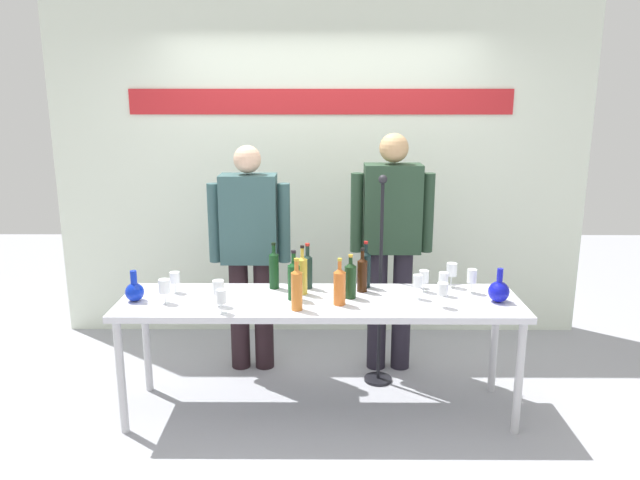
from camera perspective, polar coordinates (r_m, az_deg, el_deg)
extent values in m
plane|color=#9C9DA5|center=(4.13, -0.01, -15.68)|extent=(10.00, 10.00, 0.00)
cube|color=white|center=(5.05, 0.09, 7.76)|extent=(4.39, 0.10, 3.00)
cube|color=red|center=(4.97, 0.09, 12.88)|extent=(3.07, 0.01, 0.20)
cube|color=silver|center=(3.82, -0.01, -5.88)|extent=(2.51, 0.64, 0.04)
cylinder|color=silver|center=(3.91, -18.21, -12.18)|extent=(0.05, 0.05, 0.73)
cylinder|color=silver|center=(3.90, 18.21, -12.27)|extent=(0.05, 0.05, 0.73)
cylinder|color=silver|center=(4.38, -16.01, -9.16)|extent=(0.05, 0.05, 0.73)
cylinder|color=silver|center=(4.37, 16.08, -9.23)|extent=(0.05, 0.05, 0.73)
sphere|color=#0D28B8|center=(3.93, -17.04, -4.71)|extent=(0.12, 0.12, 0.12)
cylinder|color=#0D28B8|center=(3.90, -17.13, -3.41)|extent=(0.04, 0.04, 0.09)
sphere|color=#1115B5|center=(3.90, 16.46, -4.69)|extent=(0.13, 0.13, 0.13)
cylinder|color=#1115B5|center=(3.87, 16.57, -3.25)|extent=(0.04, 0.04, 0.09)
cylinder|color=black|center=(4.58, -7.56, -6.99)|extent=(0.14, 0.14, 0.83)
cylinder|color=black|center=(4.56, -5.31, -7.03)|extent=(0.14, 0.14, 0.83)
cube|color=#355658|center=(4.37, -6.70, 2.00)|extent=(0.40, 0.22, 0.64)
cylinder|color=#355658|center=(4.41, -9.91, 1.59)|extent=(0.09, 0.09, 0.57)
cylinder|color=#355658|center=(4.35, -3.41, 1.60)|extent=(0.09, 0.09, 0.57)
sphere|color=beige|center=(4.30, -6.86, 7.56)|extent=(0.20, 0.20, 0.20)
cylinder|color=#221E29|center=(4.54, 5.39, -6.59)|extent=(0.14, 0.14, 0.91)
cylinder|color=#221E29|center=(4.56, 7.68, -6.57)|extent=(0.14, 0.14, 0.91)
cube|color=#263F2C|center=(4.35, 6.81, 2.96)|extent=(0.40, 0.22, 0.63)
cylinder|color=#263F2C|center=(4.33, 3.48, 2.57)|extent=(0.09, 0.09, 0.57)
cylinder|color=#263F2C|center=(4.39, 10.08, 2.53)|extent=(0.09, 0.09, 0.57)
sphere|color=tan|center=(4.29, 6.98, 8.60)|extent=(0.21, 0.21, 0.21)
cylinder|color=black|center=(3.94, 3.99, -3.43)|extent=(0.07, 0.07, 0.20)
cone|color=black|center=(3.90, 4.02, -1.84)|extent=(0.07, 0.07, 0.03)
cylinder|color=black|center=(3.90, 4.02, -1.50)|extent=(0.02, 0.02, 0.07)
cylinder|color=black|center=(3.89, 4.03, -0.87)|extent=(0.03, 0.03, 0.02)
cylinder|color=orange|center=(3.60, -2.20, -4.86)|extent=(0.07, 0.07, 0.23)
cone|color=orange|center=(3.56, -2.22, -2.92)|extent=(0.07, 0.07, 0.03)
cylinder|color=orange|center=(3.55, -2.22, -2.55)|extent=(0.03, 0.03, 0.07)
cylinder|color=gold|center=(3.54, -2.23, -1.87)|extent=(0.03, 0.03, 0.02)
cylinder|color=#103817|center=(4.00, -4.35, -2.98)|extent=(0.06, 0.06, 0.23)
cone|color=#103817|center=(3.96, -4.38, -1.25)|extent=(0.06, 0.06, 0.03)
cylinder|color=#103817|center=(3.96, -4.39, -0.95)|extent=(0.02, 0.02, 0.07)
cylinder|color=black|center=(3.95, -4.40, -0.37)|extent=(0.03, 0.03, 0.02)
cylinder|color=#114119|center=(3.78, -2.48, -4.02)|extent=(0.08, 0.08, 0.22)
cone|color=#114119|center=(3.75, -2.50, -2.24)|extent=(0.08, 0.08, 0.03)
cylinder|color=#114119|center=(3.74, -2.50, -1.83)|extent=(0.03, 0.03, 0.08)
cylinder|color=black|center=(3.72, -2.51, -1.11)|extent=(0.03, 0.03, 0.02)
cylinder|color=#143215|center=(3.81, 2.87, -3.98)|extent=(0.07, 0.07, 0.21)
cone|color=#143215|center=(3.78, 2.89, -2.32)|extent=(0.07, 0.07, 0.03)
cylinder|color=#143215|center=(3.77, 2.90, -2.06)|extent=(0.02, 0.02, 0.06)
cylinder|color=gold|center=(3.76, 2.90, -1.50)|extent=(0.03, 0.03, 0.02)
cylinder|color=#D06525|center=(3.69, 1.85, -4.58)|extent=(0.07, 0.07, 0.20)
cone|color=#D06525|center=(3.66, 1.86, -2.88)|extent=(0.07, 0.07, 0.03)
cylinder|color=#D06525|center=(3.65, 1.86, -2.52)|extent=(0.02, 0.02, 0.07)
cylinder|color=gold|center=(3.64, 1.87, -1.85)|extent=(0.03, 0.03, 0.02)
cylinder|color=black|center=(4.02, 4.30, -2.93)|extent=(0.07, 0.07, 0.22)
cone|color=black|center=(3.99, 4.33, -1.24)|extent=(0.07, 0.07, 0.03)
cylinder|color=black|center=(3.98, 4.34, -0.88)|extent=(0.02, 0.02, 0.08)
cylinder|color=#AF1C19|center=(3.97, 4.35, -0.24)|extent=(0.03, 0.03, 0.02)
cylinder|color=gold|center=(3.88, -1.67, -3.48)|extent=(0.06, 0.06, 0.23)
cone|color=gold|center=(3.84, -1.68, -1.69)|extent=(0.06, 0.06, 0.03)
cylinder|color=gold|center=(3.84, -1.69, -1.31)|extent=(0.02, 0.02, 0.08)
cylinder|color=black|center=(3.82, -1.69, -0.64)|extent=(0.03, 0.03, 0.02)
cylinder|color=#192F27|center=(3.99, -1.18, -3.11)|extent=(0.06, 0.06, 0.21)
cone|color=#192F27|center=(3.96, -1.19, -1.52)|extent=(0.06, 0.06, 0.03)
cylinder|color=#192F27|center=(3.95, -1.19, -1.11)|extent=(0.03, 0.03, 0.08)
cylinder|color=#AA221A|center=(3.94, -1.19, -0.43)|extent=(0.03, 0.03, 0.02)
cylinder|color=white|center=(3.63, -9.21, -6.77)|extent=(0.06, 0.06, 0.00)
cylinder|color=white|center=(3.62, -9.23, -6.31)|extent=(0.01, 0.01, 0.06)
cylinder|color=white|center=(3.59, -9.27, -5.25)|extent=(0.06, 0.06, 0.08)
cylinder|color=white|center=(3.75, -9.47, -6.11)|extent=(0.05, 0.05, 0.00)
cylinder|color=white|center=(3.73, -9.50, -5.57)|extent=(0.01, 0.01, 0.07)
cylinder|color=white|center=(3.71, -9.55, -4.41)|extent=(0.07, 0.07, 0.09)
cylinder|color=white|center=(3.86, -14.34, -5.75)|extent=(0.06, 0.06, 0.00)
cylinder|color=white|center=(3.85, -14.37, -5.28)|extent=(0.01, 0.01, 0.06)
cylinder|color=white|center=(3.83, -14.43, -4.22)|extent=(0.07, 0.07, 0.08)
cylinder|color=white|center=(4.04, -13.42, -4.80)|extent=(0.06, 0.06, 0.00)
cylinder|color=white|center=(4.03, -13.44, -4.35)|extent=(0.01, 0.01, 0.06)
cylinder|color=white|center=(4.01, -13.50, -3.44)|extent=(0.06, 0.06, 0.07)
cylinder|color=white|center=(3.87, 9.11, -5.45)|extent=(0.06, 0.06, 0.00)
cylinder|color=white|center=(3.85, 9.13, -4.91)|extent=(0.01, 0.01, 0.07)
cylinder|color=white|center=(3.83, 9.17, -3.82)|extent=(0.06, 0.06, 0.08)
cylinder|color=white|center=(4.01, 9.69, -4.79)|extent=(0.06, 0.06, 0.00)
cylinder|color=white|center=(4.00, 9.71, -4.37)|extent=(0.01, 0.01, 0.06)
cylinder|color=white|center=(3.97, 9.75, -3.40)|extent=(0.06, 0.06, 0.08)
cylinder|color=white|center=(3.75, 11.38, -6.20)|extent=(0.06, 0.06, 0.00)
cylinder|color=white|center=(3.73, 11.41, -5.61)|extent=(0.01, 0.01, 0.08)
cylinder|color=white|center=(3.71, 11.47, -4.52)|extent=(0.06, 0.06, 0.07)
cylinder|color=white|center=(3.96, 11.46, -5.12)|extent=(0.06, 0.06, 0.00)
cylinder|color=white|center=(3.95, 11.48, -4.67)|extent=(0.01, 0.01, 0.06)
cylinder|color=white|center=(3.92, 11.54, -3.63)|extent=(0.06, 0.06, 0.09)
cylinder|color=white|center=(4.05, 14.01, -4.82)|extent=(0.06, 0.06, 0.00)
cylinder|color=white|center=(4.04, 14.04, -4.36)|extent=(0.01, 0.01, 0.07)
cylinder|color=white|center=(4.01, 14.10, -3.31)|extent=(0.06, 0.06, 0.09)
cylinder|color=white|center=(4.13, 12.20, -4.33)|extent=(0.05, 0.05, 0.00)
cylinder|color=white|center=(4.12, 12.23, -3.80)|extent=(0.01, 0.01, 0.08)
cylinder|color=white|center=(4.10, 12.28, -2.72)|extent=(0.07, 0.07, 0.09)
cylinder|color=black|center=(4.51, 5.47, -12.89)|extent=(0.20, 0.20, 0.02)
cylinder|color=black|center=(4.24, 5.69, -4.33)|extent=(0.02, 0.02, 1.43)
sphere|color=#232328|center=(4.07, 5.94, 5.70)|extent=(0.06, 0.06, 0.06)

